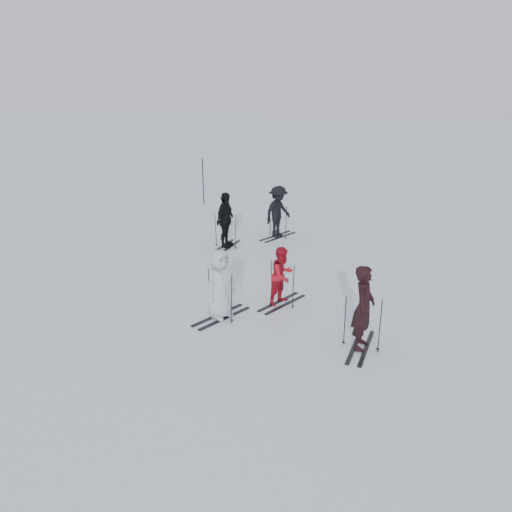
{
  "coord_description": "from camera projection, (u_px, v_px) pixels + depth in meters",
  "views": [
    {
      "loc": [
        3.56,
        -11.7,
        5.77
      ],
      "look_at": [
        0.0,
        1.0,
        1.0
      ],
      "focal_mm": 35.0,
      "sensor_mm": 36.0,
      "label": 1
    }
  ],
  "objects": [
    {
      "name": "skis_uphill_left",
      "position": [
        226.0,
        230.0,
        17.62
      ],
      "size": [
        1.86,
        1.14,
        1.28
      ],
      "primitive_type": null,
      "rotation": [
        0.0,
        0.0,
        1.45
      ],
      "color": "black",
      "rests_on": "ground"
    },
    {
      "name": "skis_grey",
      "position": [
        220.0,
        294.0,
        12.45
      ],
      "size": [
        2.01,
        1.65,
        1.29
      ],
      "primitive_type": null,
      "rotation": [
        0.0,
        0.0,
        1.09
      ],
      "color": "black",
      "rests_on": "ground"
    },
    {
      "name": "skier_uphill_left",
      "position": [
        225.0,
        221.0,
        17.5
      ],
      "size": [
        0.62,
        1.2,
        1.96
      ],
      "primitive_type": "imported",
      "rotation": [
        0.0,
        0.0,
        1.45
      ],
      "color": "black",
      "rests_on": "ground"
    },
    {
      "name": "skis_red",
      "position": [
        282.0,
        283.0,
        13.22
      ],
      "size": [
        1.9,
        1.55,
        1.22
      ],
      "primitive_type": null,
      "rotation": [
        0.0,
        0.0,
        1.1
      ],
      "color": "black",
      "rests_on": "ground"
    },
    {
      "name": "piste_marker",
      "position": [
        203.0,
        181.0,
        23.55
      ],
      "size": [
        0.06,
        0.06,
        2.16
      ],
      "primitive_type": "cylinder",
      "rotation": [
        0.0,
        0.0,
        -0.21
      ],
      "color": "black",
      "rests_on": "ground"
    },
    {
      "name": "skis_near_dark",
      "position": [
        362.0,
        323.0,
        11.03
      ],
      "size": [
        1.82,
        1.09,
        1.26
      ],
      "primitive_type": null,
      "rotation": [
        0.0,
        0.0,
        1.47
      ],
      "color": "black",
      "rests_on": "ground"
    },
    {
      "name": "skier_grey",
      "position": [
        220.0,
        285.0,
        12.36
      ],
      "size": [
        0.9,
        1.03,
        1.78
      ],
      "primitive_type": "imported",
      "rotation": [
        0.0,
        0.0,
        1.09
      ],
      "color": "silver",
      "rests_on": "ground"
    },
    {
      "name": "skier_uphill_far",
      "position": [
        278.0,
        212.0,
        18.67
      ],
      "size": [
        1.21,
        1.44,
        1.93
      ],
      "primitive_type": "imported",
      "rotation": [
        0.0,
        0.0,
        1.09
      ],
      "color": "black",
      "rests_on": "ground"
    },
    {
      "name": "skier_near_dark",
      "position": [
        363.0,
        309.0,
        10.92
      ],
      "size": [
        0.54,
        0.75,
        1.94
      ],
      "primitive_type": "imported",
      "rotation": [
        0.0,
        0.0,
        1.47
      ],
      "color": "black",
      "rests_on": "ground"
    },
    {
      "name": "skis_uphill_far",
      "position": [
        278.0,
        220.0,
        18.78
      ],
      "size": [
        2.01,
        1.66,
        1.3
      ],
      "primitive_type": null,
      "rotation": [
        0.0,
        0.0,
        1.09
      ],
      "color": "black",
      "rests_on": "ground"
    },
    {
      "name": "skier_red",
      "position": [
        282.0,
        276.0,
        13.16
      ],
      "size": [
        0.88,
        0.95,
        1.57
      ],
      "primitive_type": "imported",
      "rotation": [
        0.0,
        0.0,
        1.1
      ],
      "color": "#B21421",
      "rests_on": "ground"
    },
    {
      "name": "ground",
      "position": [
        246.0,
        303.0,
        13.46
      ],
      "size": [
        120.0,
        120.0,
        0.0
      ],
      "primitive_type": "plane",
      "color": "silver",
      "rests_on": "ground"
    }
  ]
}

